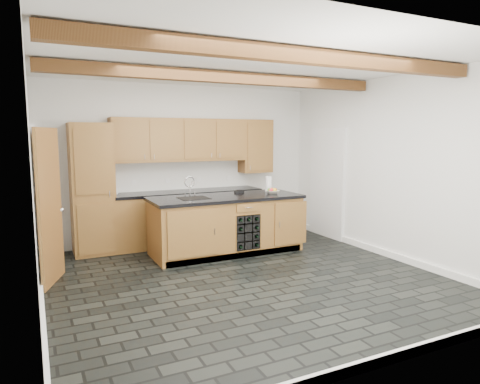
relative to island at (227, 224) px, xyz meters
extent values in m
plane|color=black|center=(-0.31, -1.28, -0.46)|extent=(5.00, 5.00, 0.00)
plane|color=white|center=(-0.31, 1.22, 0.94)|extent=(5.00, 0.00, 5.00)
plane|color=white|center=(-2.81, -1.28, 0.94)|extent=(0.00, 5.00, 5.00)
plane|color=white|center=(2.19, -1.28, 0.94)|extent=(0.00, 5.00, 5.00)
plane|color=white|center=(-0.31, -1.28, 2.34)|extent=(5.00, 5.00, 0.00)
cube|color=brown|center=(-0.31, -2.48, 2.24)|extent=(4.90, 0.15, 0.15)
cube|color=brown|center=(-0.31, -0.68, 2.24)|extent=(4.90, 0.15, 0.15)
cube|color=white|center=(-2.79, -1.28, -0.41)|extent=(0.04, 5.00, 0.10)
cube|color=white|center=(2.17, -1.28, -0.41)|extent=(0.04, 5.00, 0.10)
cube|color=white|center=(-0.31, -3.76, -0.41)|extent=(5.00, 0.04, 0.10)
cube|color=white|center=(-2.78, 0.02, 0.56)|extent=(0.06, 0.94, 2.04)
cube|color=olive|center=(-2.63, -0.33, 0.54)|extent=(0.31, 0.77, 2.00)
cube|color=white|center=(2.16, 0.22, 0.56)|extent=(0.06, 0.98, 2.04)
cube|color=black|center=(2.19, 0.22, 0.54)|extent=(0.02, 0.86, 1.96)
cube|color=olive|center=(-1.96, 0.92, 0.59)|extent=(0.65, 0.60, 2.10)
cube|color=olive|center=(-0.33, 0.92, -0.02)|extent=(2.60, 0.60, 0.88)
cube|color=black|center=(-0.33, 0.92, 0.44)|extent=(2.64, 0.62, 0.05)
cube|color=white|center=(-0.33, 1.21, 0.73)|extent=(2.60, 0.02, 0.52)
cube|color=olive|center=(-0.43, 1.04, 1.36)|extent=(2.40, 0.35, 0.75)
cube|color=olive|center=(1.07, 1.04, 1.24)|extent=(0.60, 0.35, 1.00)
cube|color=olive|center=(-0.01, 0.02, -0.02)|extent=(2.40, 0.90, 0.88)
cube|color=black|center=(-0.01, 0.02, 0.44)|extent=(2.46, 0.96, 0.05)
cube|color=olive|center=(-0.73, -0.45, 0.02)|extent=(0.80, 0.02, 0.70)
cube|color=olive|center=(0.94, -0.45, 0.02)|extent=(0.60, 0.02, 0.70)
cube|color=black|center=(0.17, -0.29, -0.06)|extent=(0.42, 0.30, 0.56)
cylinder|color=black|center=(0.31, -0.33, 0.15)|extent=(0.07, 0.26, 0.07)
cylinder|color=black|center=(0.03, -0.33, 0.01)|extent=(0.07, 0.26, 0.07)
cylinder|color=black|center=(0.31, -0.33, -0.27)|extent=(0.07, 0.26, 0.07)
cylinder|color=black|center=(0.31, -0.33, -0.13)|extent=(0.07, 0.26, 0.07)
cylinder|color=black|center=(0.17, -0.33, 0.15)|extent=(0.07, 0.26, 0.07)
cylinder|color=black|center=(0.03, -0.33, -0.27)|extent=(0.07, 0.26, 0.07)
cylinder|color=black|center=(0.03, -0.33, 0.15)|extent=(0.07, 0.26, 0.07)
cylinder|color=black|center=(0.31, -0.33, 0.01)|extent=(0.07, 0.26, 0.07)
cube|color=black|center=(-0.56, 0.02, 0.46)|extent=(0.45, 0.40, 0.02)
cylinder|color=silver|center=(-0.56, 0.20, 0.57)|extent=(0.02, 0.02, 0.20)
torus|color=silver|center=(-0.56, 0.20, 0.71)|extent=(0.18, 0.02, 0.18)
cylinder|color=silver|center=(-0.64, 0.20, 0.51)|extent=(0.02, 0.02, 0.08)
cylinder|color=silver|center=(-0.48, 0.20, 0.51)|extent=(0.02, 0.02, 0.08)
cube|color=black|center=(0.36, 0.28, 0.48)|extent=(0.17, 0.11, 0.03)
cylinder|color=black|center=(0.36, 0.28, 0.51)|extent=(0.10, 0.10, 0.01)
imported|color=beige|center=(0.82, -0.06, 0.49)|extent=(0.29, 0.29, 0.06)
sphere|color=#A82F16|center=(0.87, -0.06, 0.53)|extent=(0.07, 0.07, 0.07)
sphere|color=orange|center=(0.83, -0.01, 0.53)|extent=(0.07, 0.07, 0.07)
sphere|color=#4F9A2A|center=(0.78, -0.03, 0.53)|extent=(0.07, 0.07, 0.07)
sphere|color=red|center=(0.77, -0.09, 0.53)|extent=(0.07, 0.07, 0.07)
sphere|color=gold|center=(0.83, -0.11, 0.53)|extent=(0.07, 0.07, 0.07)
cylinder|color=white|center=(0.87, 0.17, 0.60)|extent=(0.11, 0.11, 0.27)
imported|color=white|center=(-1.57, 1.03, 0.51)|extent=(0.12, 0.12, 0.10)
camera|label=1|loc=(-2.80, -6.24, 1.43)|focal=32.00mm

